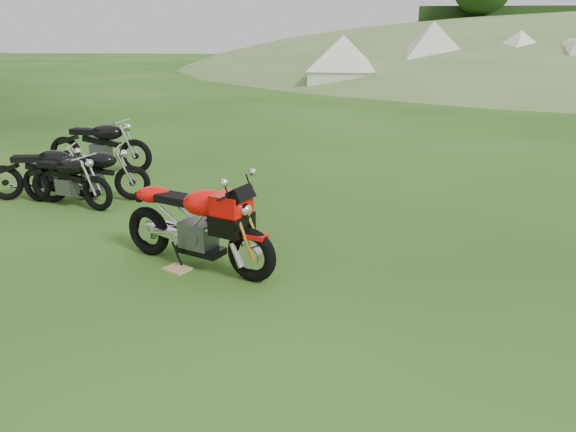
# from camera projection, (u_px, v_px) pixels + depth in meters

# --- Properties ---
(ground) EXTENTS (120.00, 120.00, 0.00)m
(ground) POSITION_uv_depth(u_px,v_px,m) (273.00, 293.00, 5.99)
(ground) COLOR #20450E
(ground) RESTS_ON ground
(sport_motorcycle) EXTENTS (2.07, 1.31, 1.22)m
(sport_motorcycle) POSITION_uv_depth(u_px,v_px,m) (196.00, 218.00, 6.46)
(sport_motorcycle) COLOR #EE0B08
(sport_motorcycle) RESTS_ON ground
(plywood_board) EXTENTS (0.36, 0.34, 0.02)m
(plywood_board) POSITION_uv_depth(u_px,v_px,m) (177.00, 269.00, 6.55)
(plywood_board) COLOR tan
(plywood_board) RESTS_ON ground
(vintage_moto_a) EXTENTS (1.87, 0.75, 0.96)m
(vintage_moto_a) POSITION_uv_depth(u_px,v_px,m) (45.00, 171.00, 9.13)
(vintage_moto_a) COLOR black
(vintage_moto_a) RESTS_ON ground
(vintage_moto_b) EXTENTS (1.76, 0.89, 0.91)m
(vintage_moto_b) POSITION_uv_depth(u_px,v_px,m) (65.00, 178.00, 8.78)
(vintage_moto_b) COLOR black
(vintage_moto_b) RESTS_ON ground
(vintage_moto_c) EXTENTS (2.11, 0.67, 1.09)m
(vintage_moto_c) POSITION_uv_depth(u_px,v_px,m) (99.00, 144.00, 10.92)
(vintage_moto_c) COLOR black
(vintage_moto_c) RESTS_ON ground
(vintage_moto_d) EXTENTS (1.85, 0.77, 0.95)m
(vintage_moto_d) POSITION_uv_depth(u_px,v_px,m) (91.00, 173.00, 9.02)
(vintage_moto_d) COLOR black
(vintage_moto_d) RESTS_ON ground
(tent_left) EXTENTS (3.08, 3.08, 2.50)m
(tent_left) POSITION_uv_depth(u_px,v_px,m) (343.00, 62.00, 25.80)
(tent_left) COLOR white
(tent_left) RESTS_ON ground
(tent_mid) EXTENTS (3.58, 3.58, 2.87)m
(tent_mid) POSITION_uv_depth(u_px,v_px,m) (432.00, 56.00, 26.85)
(tent_mid) COLOR silver
(tent_mid) RESTS_ON ground
(tent_right) EXTENTS (4.02, 4.02, 2.64)m
(tent_right) POSITION_uv_depth(u_px,v_px,m) (518.00, 60.00, 25.65)
(tent_right) COLOR white
(tent_right) RESTS_ON ground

